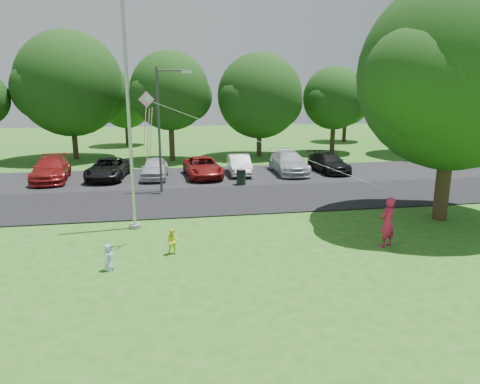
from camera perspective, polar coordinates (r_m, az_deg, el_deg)
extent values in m
plane|color=#2A661B|center=(13.88, -0.29, -10.33)|extent=(120.00, 120.00, 0.00)
cube|color=black|center=(22.34, -4.18, -1.11)|extent=(60.00, 6.00, 0.06)
cube|color=black|center=(28.66, -5.51, 2.06)|extent=(42.00, 7.00, 0.06)
cylinder|color=#B7BABF|center=(17.60, -14.69, 11.02)|extent=(0.14, 0.14, 10.00)
cylinder|color=gray|center=(18.42, -13.80, -4.43)|extent=(0.50, 0.50, 0.16)
cylinder|color=#3F3F44|center=(23.99, -10.73, 7.89)|extent=(0.14, 0.14, 6.82)
cylinder|color=#3F3F44|center=(23.80, -9.11, 15.73)|extent=(1.59, 0.35, 0.10)
cube|color=silver|center=(23.69, -7.13, 15.61)|extent=(0.55, 0.33, 0.16)
cylinder|color=black|center=(25.86, 0.16, 1.85)|extent=(0.56, 0.56, 0.90)
cylinder|color=black|center=(25.77, 0.16, 2.88)|extent=(0.60, 0.60, 0.05)
cylinder|color=#332316|center=(20.74, 25.46, 1.32)|extent=(0.62, 0.62, 3.46)
sphere|color=#12340E|center=(20.39, 26.74, 13.82)|extent=(7.96, 7.96, 7.96)
sphere|color=#12340E|center=(22.10, 29.16, 11.86)|extent=(5.17, 5.17, 5.17)
sphere|color=#12340E|center=(18.66, 24.42, 13.00)|extent=(4.77, 4.77, 4.77)
sphere|color=#12340E|center=(18.28, 22.60, 13.85)|extent=(4.14, 4.14, 4.14)
cylinder|color=#332316|center=(38.71, -21.17, 6.48)|extent=(0.44, 0.44, 3.19)
sphere|color=#12340E|center=(38.51, -21.74, 13.24)|extent=(8.50, 8.50, 8.50)
sphere|color=#12340E|center=(39.02, -18.60, 12.53)|extent=(5.53, 5.53, 5.53)
sphere|color=#12340E|center=(37.84, -24.59, 12.36)|extent=(5.10, 5.10, 5.10)
cylinder|color=#332316|center=(35.66, -9.09, 6.88)|extent=(0.44, 0.44, 3.43)
sphere|color=#12340E|center=(35.45, -9.32, 13.17)|extent=(6.27, 6.27, 6.27)
sphere|color=#12340E|center=(36.13, -7.02, 12.49)|extent=(4.07, 4.07, 4.07)
sphere|color=#12340E|center=(34.67, -11.40, 12.57)|extent=(3.76, 3.76, 3.76)
cylinder|color=#332316|center=(37.84, 2.57, 6.81)|extent=(0.44, 0.44, 2.66)
sphere|color=#12340E|center=(37.61, 2.63, 12.68)|extent=(7.27, 7.27, 7.27)
sphere|color=#12340E|center=(38.71, 4.80, 11.85)|extent=(4.72, 4.72, 4.72)
sphere|color=#12340E|center=(36.43, 0.66, 12.10)|extent=(4.36, 4.36, 4.36)
cylinder|color=#332316|center=(40.62, 12.24, 7.22)|extent=(0.44, 0.44, 3.02)
sphere|color=#12340E|center=(40.42, 12.49, 12.14)|extent=(5.67, 5.67, 5.67)
sphere|color=#12340E|center=(41.45, 13.82, 11.51)|extent=(3.68, 3.68, 3.68)
sphere|color=#12340E|center=(39.35, 11.30, 11.76)|extent=(3.40, 3.40, 3.40)
cylinder|color=#332316|center=(42.47, 24.77, 6.83)|extent=(0.44, 0.44, 3.42)
sphere|color=#12340E|center=(42.31, 25.41, 13.27)|extent=(8.77, 8.77, 8.77)
sphere|color=#12340E|center=(44.15, 26.81, 12.22)|extent=(5.70, 5.70, 5.70)
sphere|color=#12340E|center=(40.41, 24.17, 12.82)|extent=(5.26, 5.26, 5.26)
cylinder|color=#332316|center=(46.89, -14.79, 7.59)|extent=(0.44, 0.44, 2.60)
sphere|color=#12340E|center=(46.72, -15.01, 11.40)|extent=(5.20, 5.20, 5.20)
sphere|color=#12340E|center=(47.16, -13.49, 11.02)|extent=(3.38, 3.38, 3.38)
sphere|color=#12340E|center=(46.17, -16.37, 10.98)|extent=(3.12, 3.12, 3.12)
cylinder|color=#332316|center=(50.43, 13.74, 8.01)|extent=(0.44, 0.44, 2.60)
sphere|color=#12340E|center=(50.26, 13.94, 11.56)|extent=(5.20, 5.20, 5.20)
sphere|color=#12340E|center=(51.22, 14.90, 11.09)|extent=(3.38, 3.38, 3.38)
sphere|color=#12340E|center=(49.26, 13.10, 11.27)|extent=(3.12, 3.12, 3.12)
imported|color=maroon|center=(29.45, -23.90, 2.79)|extent=(2.53, 5.23, 1.47)
imported|color=black|center=(28.84, -17.21, 3.00)|extent=(2.65, 4.98, 1.33)
imported|color=silver|center=(28.19, -11.31, 3.13)|extent=(1.85, 4.04, 1.34)
imported|color=maroon|center=(28.27, -4.99, 3.34)|extent=(2.50, 4.87, 1.32)
imported|color=silver|center=(29.11, -0.09, 3.66)|extent=(1.59, 4.03, 1.31)
imported|color=#B2B7BF|center=(29.70, 6.51, 3.92)|extent=(2.21, 5.11, 1.47)
imported|color=black|center=(30.63, 11.72, 3.86)|extent=(2.08, 4.57, 1.30)
imported|color=#C31A47|center=(16.46, 19.08, -3.82)|extent=(0.80, 0.68, 1.86)
imported|color=#FEFF28|center=(15.13, -8.93, -6.56)|extent=(0.48, 0.39, 0.93)
imported|color=#9BC1EE|center=(14.29, -17.10, -8.34)|extent=(0.43, 0.50, 0.87)
cube|color=pink|center=(15.58, -12.37, 11.96)|extent=(0.54, 0.21, 0.56)
cube|color=#8CC6E5|center=(15.55, -12.19, 12.04)|extent=(0.26, 0.11, 0.27)
cylinder|color=white|center=(15.20, 3.99, 6.19)|extent=(8.44, 1.88, 3.19)
cylinder|color=pink|center=(15.64, -12.55, 8.27)|extent=(0.19, 0.24, 1.49)
cylinder|color=pink|center=(15.69, -11.79, 7.89)|extent=(0.21, 0.39, 1.70)
cylinder|color=pink|center=(15.57, -12.15, 7.40)|extent=(0.23, 0.57, 1.90)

